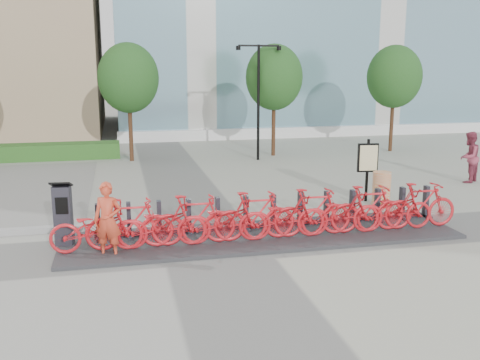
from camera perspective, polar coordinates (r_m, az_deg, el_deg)
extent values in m
plane|color=#9D9E8C|center=(12.60, -2.93, -6.96)|extent=(120.00, 120.00, 0.00)
cube|color=#286B22|center=(25.40, -19.49, 2.88)|extent=(6.00, 1.20, 0.70)
cylinder|color=#342412|center=(23.89, -11.60, 5.57)|extent=(0.18, 0.18, 3.00)
ellipsoid|color=#1E541B|center=(23.75, -11.82, 10.61)|extent=(2.60, 2.60, 2.99)
cylinder|color=#342412|center=(24.90, 3.60, 6.05)|extent=(0.18, 0.18, 3.00)
ellipsoid|color=#1E541B|center=(24.77, 3.66, 10.89)|extent=(2.60, 2.60, 2.99)
cylinder|color=#342412|center=(27.21, 15.88, 6.13)|extent=(0.18, 0.18, 3.00)
ellipsoid|color=#1E541B|center=(27.09, 16.14, 10.55)|extent=(2.60, 2.60, 2.99)
cylinder|color=black|center=(23.58, 1.97, 8.17)|extent=(0.12, 0.12, 5.00)
cube|color=black|center=(23.43, 0.92, 14.15)|extent=(0.90, 0.08, 0.08)
cube|color=black|center=(23.66, 3.10, 14.11)|extent=(0.90, 0.08, 0.08)
cylinder|color=black|center=(23.32, -0.19, 13.91)|extent=(0.20, 0.20, 0.18)
cylinder|color=black|center=(23.79, 4.17, 13.84)|extent=(0.20, 0.20, 0.18)
cube|color=#333337|center=(13.14, 2.46, -5.96)|extent=(9.60, 2.40, 0.08)
imported|color=red|center=(12.22, -15.06, -4.99)|extent=(2.02, 0.70, 1.06)
imported|color=red|center=(12.19, -11.69, -4.57)|extent=(1.96, 0.55, 1.18)
imported|color=red|center=(12.24, -8.29, -4.66)|extent=(2.02, 0.70, 1.06)
imported|color=red|center=(12.29, -4.95, -4.22)|extent=(1.96, 0.55, 1.18)
imported|color=red|center=(12.42, -1.65, -4.28)|extent=(2.02, 0.70, 1.06)
imported|color=red|center=(12.56, 1.58, -3.82)|extent=(1.96, 0.55, 1.18)
imported|color=red|center=(12.77, 4.72, -3.86)|extent=(2.02, 0.70, 1.06)
imported|color=red|center=(12.98, 7.76, -3.40)|extent=(1.96, 0.55, 1.18)
imported|color=red|center=(13.26, 10.67, -3.43)|extent=(2.02, 0.70, 1.06)
imported|color=red|center=(13.55, 13.48, -2.97)|extent=(1.96, 0.55, 1.18)
imported|color=red|center=(13.89, 16.14, -2.99)|extent=(2.02, 0.70, 1.06)
imported|color=red|center=(14.23, 18.69, -2.56)|extent=(1.96, 0.55, 1.18)
cube|color=#282731|center=(12.87, -18.34, -3.60)|extent=(0.42, 0.37, 1.37)
cube|color=black|center=(12.70, -18.56, -0.44)|extent=(0.50, 0.44, 0.17)
cube|color=black|center=(12.63, -18.49, -2.63)|extent=(0.28, 0.05, 0.38)
imported|color=#D84429|center=(11.91, -13.94, -4.20)|extent=(0.71, 0.58, 1.68)
imported|color=#96394E|center=(20.77, 23.24, 2.25)|extent=(1.12, 1.07, 1.83)
cylinder|color=#E75D04|center=(16.46, 14.85, -0.93)|extent=(0.55, 0.55, 1.03)
cylinder|color=black|center=(16.83, 13.41, 1.00)|extent=(0.09, 0.09, 1.94)
cube|color=black|center=(16.76, 13.48, 2.33)|extent=(0.64, 0.18, 0.88)
cube|color=beige|center=(16.71, 13.56, 2.30)|extent=(0.54, 0.10, 0.77)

